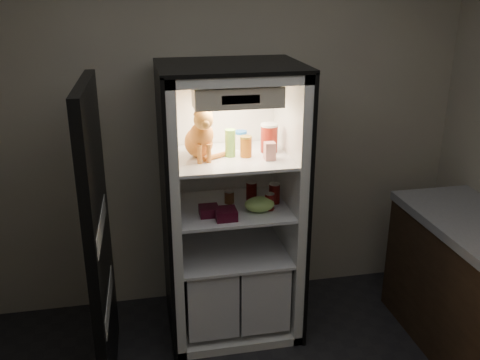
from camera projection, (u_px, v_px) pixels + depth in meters
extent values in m
plane|color=#B6AF97|center=(219.00, 128.00, 3.85)|extent=(3.60, 0.00, 3.60)
cube|color=white|center=(223.00, 189.00, 3.88)|extent=(0.85, 0.06, 1.85)
cube|color=white|center=(172.00, 211.00, 3.51)|extent=(0.06, 0.70, 1.85)
cube|color=white|center=(288.00, 202.00, 3.66)|extent=(0.06, 0.70, 1.85)
cube|color=white|center=(230.00, 73.00, 3.28)|extent=(0.85, 0.70, 0.06)
cube|color=white|center=(232.00, 319.00, 3.90)|extent=(0.85, 0.70, 0.06)
cube|color=black|center=(166.00, 212.00, 3.51)|extent=(0.02, 0.72, 1.87)
cube|color=black|center=(294.00, 202.00, 3.67)|extent=(0.02, 0.72, 1.87)
cube|color=black|center=(230.00, 66.00, 3.26)|extent=(0.90, 0.72, 0.02)
cube|color=white|center=(232.00, 158.00, 3.44)|extent=(0.73, 0.62, 0.02)
cube|color=white|center=(232.00, 208.00, 3.56)|extent=(0.73, 0.62, 0.02)
cube|color=white|center=(208.00, 286.00, 3.73)|extent=(0.34, 0.58, 0.48)
cube|color=white|center=(257.00, 281.00, 3.79)|extent=(0.34, 0.58, 0.48)
cube|color=white|center=(232.00, 252.00, 3.67)|extent=(0.73, 0.62, 0.02)
cube|color=#F1E1C5|center=(238.00, 96.00, 3.09)|extent=(0.52, 0.18, 0.12)
cube|color=black|center=(241.00, 99.00, 3.01)|extent=(0.22, 0.01, 0.05)
cube|color=black|center=(99.00, 240.00, 3.12)|extent=(0.08, 0.87, 1.85)
cube|color=white|center=(104.00, 301.00, 3.20)|extent=(0.08, 0.64, 0.12)
cube|color=white|center=(97.00, 225.00, 3.03)|extent=(0.08, 0.64, 0.12)
ellipsoid|color=#CE591A|center=(199.00, 142.00, 3.41)|extent=(0.20, 0.24, 0.19)
ellipsoid|color=#CE591A|center=(202.00, 135.00, 3.30)|extent=(0.16, 0.15, 0.16)
sphere|color=orange|center=(203.00, 120.00, 3.21)|extent=(0.13, 0.13, 0.12)
sphere|color=orange|center=(205.00, 124.00, 3.17)|extent=(0.06, 0.06, 0.05)
cone|color=orange|center=(197.00, 110.00, 3.19)|extent=(0.05, 0.05, 0.05)
cone|color=orange|center=(209.00, 110.00, 3.21)|extent=(0.05, 0.05, 0.05)
cylinder|color=#CE591A|center=(200.00, 154.00, 3.28)|extent=(0.03, 0.03, 0.12)
cylinder|color=#CE591A|center=(209.00, 153.00, 3.29)|extent=(0.03, 0.03, 0.12)
cylinder|color=#CE591A|center=(217.00, 156.00, 3.39)|extent=(0.20, 0.14, 0.03)
cylinder|color=green|center=(230.00, 144.00, 3.40)|extent=(0.07, 0.07, 0.16)
cylinder|color=green|center=(230.00, 131.00, 3.37)|extent=(0.07, 0.07, 0.01)
cylinder|color=white|center=(241.00, 141.00, 3.59)|extent=(0.08, 0.08, 0.10)
cylinder|color=blue|center=(241.00, 132.00, 3.57)|extent=(0.08, 0.08, 0.02)
cylinder|color=maroon|center=(246.00, 147.00, 3.40)|extent=(0.08, 0.08, 0.12)
cylinder|color=gold|center=(246.00, 137.00, 3.38)|extent=(0.08, 0.08, 0.01)
cylinder|color=maroon|center=(269.00, 139.00, 3.49)|extent=(0.11, 0.11, 0.17)
cylinder|color=white|center=(269.00, 125.00, 3.46)|extent=(0.11, 0.11, 0.01)
cube|color=silver|center=(270.00, 151.00, 3.35)|extent=(0.07, 0.07, 0.11)
cylinder|color=black|center=(251.00, 191.00, 3.63)|extent=(0.07, 0.07, 0.13)
cylinder|color=#B2B2B2|center=(252.00, 182.00, 3.61)|extent=(0.07, 0.07, 0.00)
cylinder|color=black|center=(274.00, 194.00, 3.59)|extent=(0.07, 0.07, 0.13)
cylinder|color=#B2B2B2|center=(275.00, 184.00, 3.56)|extent=(0.08, 0.08, 0.00)
cylinder|color=black|center=(269.00, 202.00, 3.49)|extent=(0.06, 0.06, 0.11)
cylinder|color=#B2B2B2|center=(270.00, 194.00, 3.47)|extent=(0.06, 0.06, 0.00)
cylinder|color=#542E18|center=(229.00, 197.00, 3.60)|extent=(0.07, 0.07, 0.08)
cylinder|color=#B2B2B2|center=(229.00, 191.00, 3.58)|extent=(0.07, 0.07, 0.01)
ellipsoid|color=#92CC5F|center=(259.00, 204.00, 3.46)|extent=(0.20, 0.14, 0.10)
cube|color=#4E0D21|center=(209.00, 211.00, 3.41)|extent=(0.12, 0.12, 0.06)
cube|color=#4E0D21|center=(226.00, 214.00, 3.36)|extent=(0.13, 0.13, 0.07)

